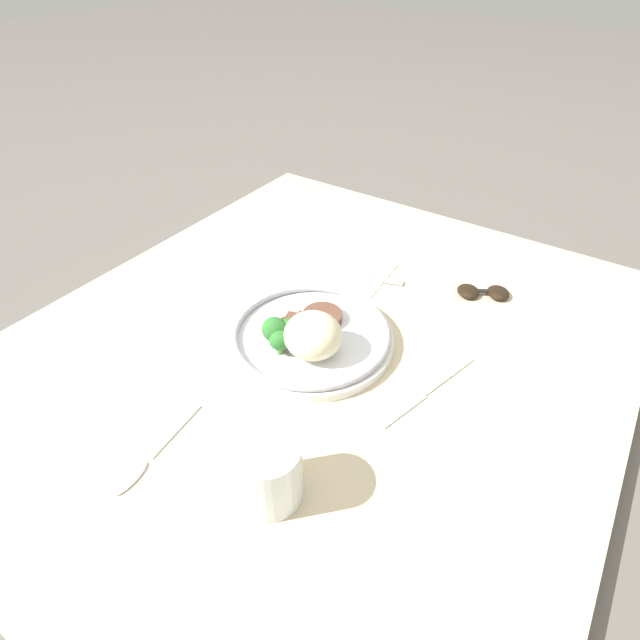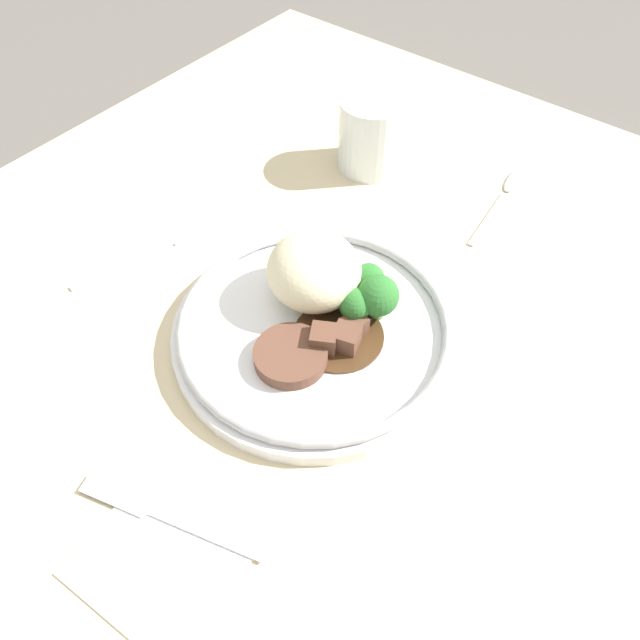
{
  "view_description": "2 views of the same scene",
  "coord_description": "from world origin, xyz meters",
  "px_view_note": "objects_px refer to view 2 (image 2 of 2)",
  "views": [
    {
      "loc": [
        0.54,
        0.37,
        0.61
      ],
      "look_at": [
        -0.02,
        -0.01,
        0.06
      ],
      "focal_mm": 28.0,
      "sensor_mm": 36.0,
      "label": 1
    },
    {
      "loc": [
        -0.3,
        -0.26,
        0.53
      ],
      "look_at": [
        -0.0,
        -0.02,
        0.08
      ],
      "focal_mm": 35.0,
      "sensor_mm": 36.0,
      "label": 2
    }
  ],
  "objects_px": {
    "plate": "(318,316)",
    "knife": "(168,245)",
    "fork": "(152,512)",
    "juice_glass": "(371,137)",
    "spoon": "(508,189)"
  },
  "relations": [
    {
      "from": "juice_glass",
      "to": "fork",
      "type": "distance_m",
      "value": 0.52
    },
    {
      "from": "spoon",
      "to": "knife",
      "type": "bearing_deg",
      "value": 135.54
    },
    {
      "from": "juice_glass",
      "to": "knife",
      "type": "xyz_separation_m",
      "value": [
        -0.27,
        0.09,
        -0.04
      ]
    },
    {
      "from": "knife",
      "to": "juice_glass",
      "type": "bearing_deg",
      "value": -3.8
    },
    {
      "from": "fork",
      "to": "knife",
      "type": "distance_m",
      "value": 0.32
    },
    {
      "from": "fork",
      "to": "spoon",
      "type": "bearing_deg",
      "value": -109.5
    },
    {
      "from": "juice_glass",
      "to": "fork",
      "type": "relative_size",
      "value": 0.56
    },
    {
      "from": "fork",
      "to": "juice_glass",
      "type": "bearing_deg",
      "value": -91.01
    },
    {
      "from": "plate",
      "to": "fork",
      "type": "relative_size",
      "value": 1.74
    },
    {
      "from": "plate",
      "to": "knife",
      "type": "distance_m",
      "value": 0.22
    },
    {
      "from": "plate",
      "to": "knife",
      "type": "relative_size",
      "value": 1.35
    },
    {
      "from": "fork",
      "to": "knife",
      "type": "height_order",
      "value": "fork"
    },
    {
      "from": "plate",
      "to": "knife",
      "type": "bearing_deg",
      "value": 92.06
    },
    {
      "from": "plate",
      "to": "spoon",
      "type": "distance_m",
      "value": 0.33
    },
    {
      "from": "juice_glass",
      "to": "fork",
      "type": "bearing_deg",
      "value": -164.97
    }
  ]
}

